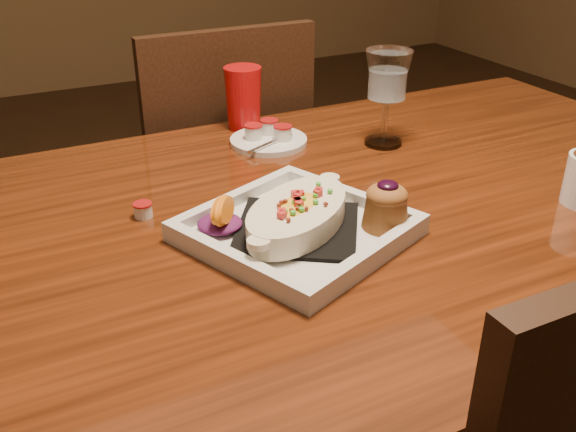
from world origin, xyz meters
name	(u,v)px	position (x,y,z in m)	size (l,w,h in m)	color
table	(349,256)	(0.00, 0.00, 0.65)	(1.50, 0.90, 0.75)	maroon
chair_far	(217,189)	(0.00, 0.63, 0.51)	(0.42, 0.42, 0.93)	black
plate	(306,220)	(-0.12, -0.06, 0.78)	(0.35, 0.35, 0.08)	silver
goblet	(388,80)	(0.19, 0.19, 0.88)	(0.09, 0.09, 0.18)	silver
saucer	(268,138)	(-0.01, 0.30, 0.76)	(0.15, 0.15, 0.10)	silver
creamer_loose	(143,210)	(-0.31, 0.10, 0.76)	(0.03, 0.03, 0.02)	silver
red_tumbler	(243,98)	(-0.02, 0.40, 0.81)	(0.08, 0.08, 0.13)	#B50C0F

